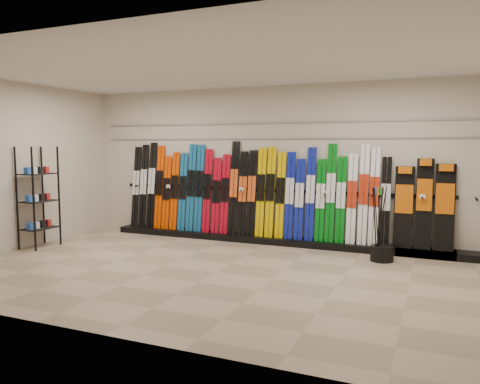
% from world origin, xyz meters
% --- Properties ---
extents(floor, '(8.00, 8.00, 0.00)m').
position_xyz_m(floor, '(0.00, 0.00, 0.00)').
color(floor, gray).
rests_on(floor, ground).
extents(back_wall, '(8.00, 0.00, 8.00)m').
position_xyz_m(back_wall, '(0.00, 2.50, 1.50)').
color(back_wall, beige).
rests_on(back_wall, floor).
extents(left_wall, '(0.00, 5.00, 5.00)m').
position_xyz_m(left_wall, '(-4.00, 0.00, 1.50)').
color(left_wall, beige).
rests_on(left_wall, floor).
extents(ceiling, '(8.00, 8.00, 0.00)m').
position_xyz_m(ceiling, '(0.00, 0.00, 3.00)').
color(ceiling, silver).
rests_on(ceiling, back_wall).
extents(ski_rack_base, '(8.00, 0.40, 0.12)m').
position_xyz_m(ski_rack_base, '(0.22, 2.28, 0.06)').
color(ski_rack_base, black).
rests_on(ski_rack_base, floor).
extents(skis, '(5.37, 0.26, 1.83)m').
position_xyz_m(skis, '(-0.47, 2.34, 0.95)').
color(skis, black).
rests_on(skis, ski_rack_base).
extents(snowboards, '(0.96, 0.24, 1.53)m').
position_xyz_m(snowboards, '(2.77, 2.35, 0.85)').
color(snowboards, black).
rests_on(snowboards, ski_rack_base).
extents(accessory_rack, '(0.40, 0.60, 1.85)m').
position_xyz_m(accessory_rack, '(-3.75, 0.31, 0.92)').
color(accessory_rack, black).
rests_on(accessory_rack, floor).
extents(pole_bin, '(0.37, 0.37, 0.25)m').
position_xyz_m(pole_bin, '(2.18, 1.66, 0.12)').
color(pole_bin, black).
rests_on(pole_bin, floor).
extents(ski_poles, '(0.22, 0.33, 1.18)m').
position_xyz_m(ski_poles, '(2.11, 1.66, 0.61)').
color(ski_poles, black).
rests_on(ski_poles, pole_bin).
extents(slatwall_rail_0, '(7.60, 0.02, 0.03)m').
position_xyz_m(slatwall_rail_0, '(0.00, 2.48, 2.00)').
color(slatwall_rail_0, gray).
rests_on(slatwall_rail_0, back_wall).
extents(slatwall_rail_1, '(7.60, 0.02, 0.03)m').
position_xyz_m(slatwall_rail_1, '(0.00, 2.48, 2.30)').
color(slatwall_rail_1, gray).
rests_on(slatwall_rail_1, back_wall).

